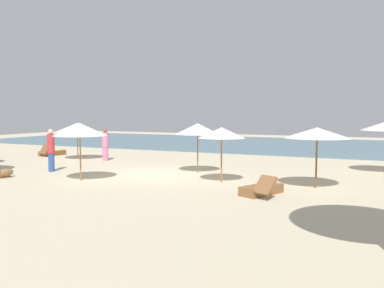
# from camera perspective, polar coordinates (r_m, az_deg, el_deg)

# --- Properties ---
(ground_plane) EXTENTS (60.00, 60.00, 0.00)m
(ground_plane) POSITION_cam_1_polar(r_m,az_deg,el_deg) (16.63, -5.48, -4.31)
(ground_plane) COLOR beige
(ocean_water) EXTENTS (48.00, 16.00, 0.06)m
(ocean_water) POSITION_cam_1_polar(r_m,az_deg,el_deg) (32.35, 9.94, -0.00)
(ocean_water) COLOR slate
(ocean_water) RESTS_ON ground_plane
(umbrella_0) EXTENTS (1.87, 1.87, 2.07)m
(umbrella_0) POSITION_cam_1_polar(r_m,az_deg,el_deg) (16.95, 0.81, 2.15)
(umbrella_0) COLOR brown
(umbrella_0) RESTS_ON ground_plane
(umbrella_1) EXTENTS (2.18, 2.18, 2.04)m
(umbrella_1) POSITION_cam_1_polar(r_m,az_deg,el_deg) (14.11, 17.19, 1.51)
(umbrella_1) COLOR brown
(umbrella_1) RESTS_ON ground_plane
(umbrella_5) EXTENTS (2.23, 2.23, 1.96)m
(umbrella_5) POSITION_cam_1_polar(r_m,az_deg,el_deg) (22.63, -15.86, 2.29)
(umbrella_5) COLOR olive
(umbrella_5) RESTS_ON ground_plane
(umbrella_6) EXTENTS (1.99, 1.99, 2.15)m
(umbrella_6) POSITION_cam_1_polar(r_m,az_deg,el_deg) (15.52, -15.51, 1.99)
(umbrella_6) COLOR olive
(umbrella_6) RESTS_ON ground_plane
(umbrella_7) EXTENTS (1.71, 1.71, 2.00)m
(umbrella_7) POSITION_cam_1_polar(r_m,az_deg,el_deg) (14.58, 4.18, 1.59)
(umbrella_7) COLOR olive
(umbrella_7) RESTS_ON ground_plane
(lounger_0) EXTENTS (1.21, 1.79, 0.67)m
(lounger_0) POSITION_cam_1_polar(r_m,az_deg,el_deg) (12.74, 9.80, -6.31)
(lounger_0) COLOR brown
(lounger_0) RESTS_ON ground_plane
(lounger_2) EXTENTS (0.87, 1.73, 0.72)m
(lounger_2) POSITION_cam_1_polar(r_m,az_deg,el_deg) (25.10, -19.15, -1.14)
(lounger_2) COLOR brown
(lounger_2) RESTS_ON ground_plane
(person_2) EXTENTS (0.35, 0.35, 1.69)m
(person_2) POSITION_cam_1_polar(r_m,az_deg,el_deg) (21.66, -12.12, -0.08)
(person_2) COLOR #D17299
(person_2) RESTS_ON ground_plane
(person_3) EXTENTS (0.34, 0.34, 1.82)m
(person_3) POSITION_cam_1_polar(r_m,az_deg,el_deg) (18.29, -19.23, -0.77)
(person_3) COLOR #2D4C8C
(person_3) RESTS_ON ground_plane
(dog) EXTENTS (0.34, 0.79, 0.37)m
(dog) POSITION_cam_1_polar(r_m,az_deg,el_deg) (17.33, -24.88, -3.72)
(dog) COLOR olive
(dog) RESTS_ON ground_plane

